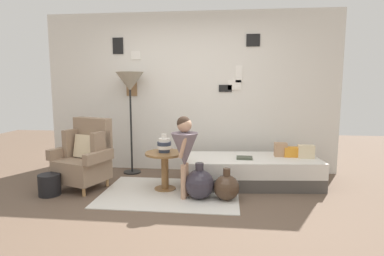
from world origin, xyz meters
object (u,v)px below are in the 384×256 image
daybed (251,171)px  demijohn_far (226,187)px  magazine_basket (50,185)px  demijohn_near (199,184)px  armchair (85,157)px  floor_lamp (130,85)px  side_table (165,163)px  vase_striped (164,145)px  book_on_daybed (244,158)px  person_child (185,147)px

daybed → demijohn_far: (-0.35, -0.67, -0.03)m
magazine_basket → demijohn_near: bearing=2.8°
armchair → floor_lamp: size_ratio=0.59×
daybed → side_table: side_table is taller
vase_striped → floor_lamp: (-0.69, 0.76, 0.81)m
vase_striped → floor_lamp: 1.31m
book_on_daybed → demijohn_far: (-0.25, -0.57, -0.25)m
daybed → floor_lamp: 2.30m
daybed → demijohn_near: 0.96m
book_on_daybed → armchair: bearing=-172.9°
demijohn_far → magazine_basket: demijohn_far is taller
vase_striped → magazine_basket: bearing=-164.6°
vase_striped → person_child: bearing=-44.7°
armchair → book_on_daybed: size_ratio=4.41×
side_table → person_child: size_ratio=0.51×
armchair → vase_striped: (1.12, 0.03, 0.19)m
side_table → book_on_daybed: 1.12m
person_child → demijohn_near: size_ratio=2.28×
book_on_daybed → side_table: bearing=-166.7°
vase_striped → person_child: 0.46m
vase_striped → book_on_daybed: vase_striped is taller
floor_lamp → demijohn_far: 2.27m
armchair → vase_striped: armchair is taller
floor_lamp → demijohn_near: bearing=-41.5°
demijohn_far → side_table: bearing=159.9°
daybed → floor_lamp: size_ratio=1.20×
floor_lamp → side_table: bearing=-47.6°
vase_striped → floor_lamp: size_ratio=0.15×
side_table → vase_striped: 0.25m
book_on_daybed → magazine_basket: bearing=-165.8°
side_table → person_child: person_child is taller
side_table → floor_lamp: floor_lamp is taller
side_table → book_on_daybed: bearing=13.3°
demijohn_near → demijohn_far: 0.34m
side_table → demijohn_far: side_table is taller
side_table → book_on_daybed: side_table is taller
person_child → demijohn_near: bearing=4.3°
floor_lamp → demijohn_far: size_ratio=4.02×
armchair → person_child: person_child is taller
floor_lamp → vase_striped: bearing=-47.5°
demijohn_far → demijohn_near: bearing=177.5°
book_on_daybed → magazine_basket: size_ratio=0.79×
armchair → person_child: (1.44, -0.29, 0.23)m
armchair → demijohn_near: 1.67m
side_table → demijohn_far: bearing=-20.1°
book_on_daybed → daybed: bearing=45.2°
daybed → person_child: (-0.88, -0.67, 0.47)m
armchair → book_on_daybed: armchair is taller
demijohn_near → demijohn_far: bearing=-2.5°
side_table → book_on_daybed: size_ratio=2.43×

